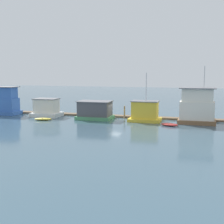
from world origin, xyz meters
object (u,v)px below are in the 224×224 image
at_px(houseboat_blue, 4,102).
at_px(mooring_post_near_left, 124,112).
at_px(houseboat_yellow, 145,112).
at_px(houseboat_brown, 197,107).
at_px(dinghy_red, 169,125).
at_px(dinghy_yellow, 43,119).
at_px(houseboat_white, 46,108).
at_px(houseboat_green, 95,110).

distance_m(houseboat_blue, mooring_post_near_left, 22.97).
bearing_deg(mooring_post_near_left, houseboat_yellow, -30.30).
relative_size(houseboat_yellow, mooring_post_near_left, 3.68).
xyz_separation_m(houseboat_blue, houseboat_brown, (34.94, -0.45, 0.23)).
bearing_deg(dinghy_red, houseboat_yellow, 143.40).
xyz_separation_m(houseboat_yellow, dinghy_red, (4.27, -3.17, -1.33)).
bearing_deg(mooring_post_near_left, dinghy_red, -33.68).
bearing_deg(houseboat_brown, dinghy_yellow, -170.51).
relative_size(houseboat_white, dinghy_red, 1.77).
relative_size(houseboat_blue, dinghy_red, 1.99).
relative_size(houseboat_yellow, dinghy_yellow, 2.56).
relative_size(houseboat_white, dinghy_yellow, 1.65).
bearing_deg(houseboat_white, dinghy_red, -9.51).
distance_m(houseboat_green, mooring_post_near_left, 5.15).
bearing_deg(houseboat_green, houseboat_blue, 176.92).
bearing_deg(mooring_post_near_left, houseboat_green, -152.75).
relative_size(dinghy_yellow, dinghy_red, 1.07).
xyz_separation_m(houseboat_blue, houseboat_yellow, (26.86, -0.95, -0.80)).
xyz_separation_m(houseboat_white, houseboat_yellow, (17.89, -0.54, 0.10)).
xyz_separation_m(houseboat_brown, mooring_post_near_left, (-12.04, 1.81, -1.52)).
distance_m(houseboat_blue, dinghy_yellow, 11.63).
bearing_deg(houseboat_green, houseboat_brown, 1.85).
bearing_deg(houseboat_yellow, houseboat_green, -179.76).
xyz_separation_m(houseboat_blue, dinghy_red, (31.13, -4.12, -2.14)).
bearing_deg(houseboat_green, dinghy_yellow, -155.65).
distance_m(houseboat_white, mooring_post_near_left, 14.05).
height_order(houseboat_blue, houseboat_yellow, houseboat_yellow).
bearing_deg(dinghy_yellow, houseboat_yellow, 12.36).
distance_m(houseboat_brown, dinghy_red, 5.80).
height_order(houseboat_blue, houseboat_brown, houseboat_brown).
height_order(houseboat_brown, dinghy_red, houseboat_brown).
bearing_deg(mooring_post_near_left, dinghy_yellow, -154.57).
bearing_deg(houseboat_yellow, dinghy_red, -36.60).
bearing_deg(houseboat_blue, dinghy_red, -7.54).
relative_size(houseboat_green, mooring_post_near_left, 2.76).
xyz_separation_m(houseboat_white, dinghy_red, (22.16, -3.71, -1.23)).
relative_size(dinghy_yellow, mooring_post_near_left, 1.44).
relative_size(dinghy_red, mooring_post_near_left, 1.34).
xyz_separation_m(houseboat_blue, houseboat_white, (8.97, -0.41, -0.91)).
bearing_deg(houseboat_yellow, houseboat_blue, 177.97).
distance_m(dinghy_yellow, dinghy_red, 20.64).
bearing_deg(houseboat_green, houseboat_yellow, 0.24).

